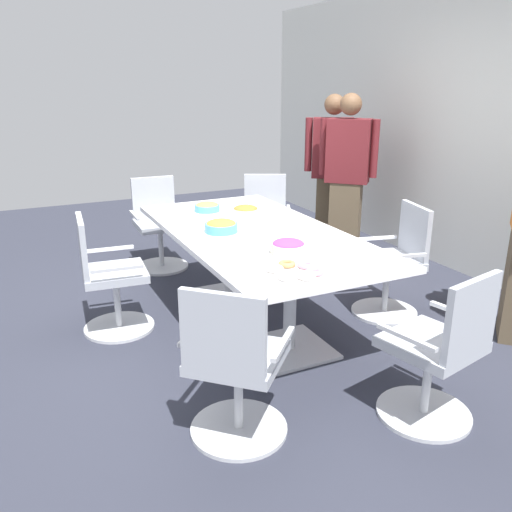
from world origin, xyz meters
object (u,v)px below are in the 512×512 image
office_chair_0 (394,267)px  person_standing_1 (347,175)px  snack_bowl_chips_yellow (221,226)px  snack_bowl_candy_mix (288,246)px  snack_bowl_cookies (207,207)px  snack_bowl_pretzels (246,211)px  donut_platter (296,271)px  office_chair_1 (265,225)px  office_chair_3 (108,281)px  office_chair_4 (235,371)px  person_standing_0 (332,170)px  office_chair_2 (159,228)px  conference_table (256,247)px  office_chair_5 (439,356)px

office_chair_0 → person_standing_1: bearing=-6.3°
snack_bowl_chips_yellow → snack_bowl_candy_mix: size_ratio=1.05×
snack_bowl_cookies → snack_bowl_pretzels: bearing=36.9°
office_chair_0 → person_standing_1: (-1.41, 0.49, 0.49)m
snack_bowl_candy_mix → donut_platter: bearing=-22.9°
office_chair_1 → snack_bowl_candy_mix: office_chair_1 is taller
office_chair_3 → snack_bowl_candy_mix: size_ratio=3.80×
office_chair_0 → person_standing_1: size_ratio=0.53×
office_chair_4 → person_standing_0: (-2.70, 2.35, 0.48)m
snack_bowl_cookies → office_chair_2: bearing=-165.4°
person_standing_1 → office_chair_1: bearing=30.8°
person_standing_1 → snack_bowl_pretzels: person_standing_1 is taller
snack_bowl_pretzels → snack_bowl_candy_mix: 1.05m
snack_bowl_pretzels → snack_bowl_cookies: snack_bowl_pretzels is taller
snack_bowl_pretzels → donut_platter: snack_bowl_pretzels is taller
conference_table → office_chair_3: (-0.34, -1.08, -0.22)m
office_chair_4 → person_standing_0: bearing=92.4°
office_chair_3 → person_standing_0: bearing=117.0°
office_chair_5 → snack_bowl_candy_mix: 1.18m
office_chair_0 → office_chair_5: size_ratio=1.00×
office_chair_2 → person_standing_1: 2.04m
office_chair_0 → office_chair_4: size_ratio=1.00×
office_chair_0 → office_chair_1: size_ratio=1.00×
snack_bowl_pretzels → snack_bowl_chips_yellow: snack_bowl_chips_yellow is taller
conference_table → person_standing_0: person_standing_0 is taller
office_chair_3 → snack_bowl_pretzels: size_ratio=3.98×
office_chair_2 → office_chair_5: same height
office_chair_1 → snack_bowl_chips_yellow: bearing=76.5°
snack_bowl_candy_mix → donut_platter: snack_bowl_candy_mix is taller
office_chair_5 → person_standing_1: person_standing_1 is taller
snack_bowl_pretzels → snack_bowl_chips_yellow: 0.52m
snack_bowl_chips_yellow → snack_bowl_pretzels: bearing=134.4°
office_chair_1 → office_chair_5: 2.93m
conference_table → snack_bowl_chips_yellow: snack_bowl_chips_yellow is taller
office_chair_0 → snack_bowl_pretzels: bearing=62.9°
office_chair_0 → person_standing_0: person_standing_0 is taller
snack_bowl_cookies → donut_platter: bearing=-2.9°
snack_bowl_pretzels → snack_bowl_cookies: (-0.31, -0.23, -0.01)m
snack_bowl_cookies → snack_bowl_chips_yellow: (0.67, -0.14, 0.01)m
conference_table → snack_bowl_candy_mix: snack_bowl_candy_mix is taller
office_chair_3 → snack_bowl_cookies: bearing=119.1°
snack_bowl_chips_yellow → snack_bowl_candy_mix: (0.67, 0.21, -0.00)m
conference_table → office_chair_2: bearing=-168.5°
office_chair_0 → office_chair_3: same height
person_standing_1 → conference_table: bearing=79.1°
person_standing_1 → snack_bowl_cookies: (0.29, -1.68, -0.11)m
person_standing_0 → snack_bowl_cookies: bearing=53.8°
office_chair_1 → snack_bowl_candy_mix: bearing=93.6°
office_chair_1 → snack_bowl_chips_yellow: 1.58m
conference_table → office_chair_2: office_chair_2 is taller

